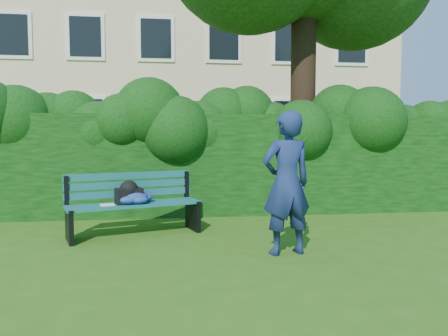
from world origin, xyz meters
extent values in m
plane|color=#2F5913|center=(0.00, 0.00, 0.00)|extent=(80.00, 80.00, 0.00)
cube|color=beige|center=(0.00, 14.00, 6.00)|extent=(16.00, 8.00, 12.00)
cube|color=white|center=(-6.00, 9.98, 2.00)|extent=(1.30, 0.08, 1.60)
cube|color=black|center=(-6.00, 9.94, 2.00)|extent=(1.05, 0.04, 1.35)
cube|color=white|center=(-3.60, 9.98, 2.00)|extent=(1.30, 0.08, 1.60)
cube|color=black|center=(-3.60, 9.94, 2.00)|extent=(1.05, 0.04, 1.35)
cube|color=white|center=(-1.20, 9.98, 2.00)|extent=(1.30, 0.08, 1.60)
cube|color=black|center=(-1.20, 9.94, 2.00)|extent=(1.05, 0.04, 1.35)
cube|color=white|center=(1.20, 9.98, 2.00)|extent=(1.30, 0.08, 1.60)
cube|color=black|center=(1.20, 9.94, 2.00)|extent=(1.05, 0.04, 1.35)
cube|color=white|center=(3.60, 9.98, 2.00)|extent=(1.30, 0.08, 1.60)
cube|color=black|center=(3.60, 9.94, 2.00)|extent=(1.05, 0.04, 1.35)
cube|color=white|center=(6.00, 9.98, 2.00)|extent=(1.30, 0.08, 1.60)
cube|color=black|center=(6.00, 9.94, 2.00)|extent=(1.05, 0.04, 1.35)
cube|color=white|center=(-6.00, 9.98, 4.80)|extent=(1.30, 0.08, 1.60)
cube|color=black|center=(-6.00, 9.94, 4.80)|extent=(1.05, 0.04, 1.35)
cube|color=white|center=(-3.60, 9.98, 4.80)|extent=(1.30, 0.08, 1.60)
cube|color=black|center=(-3.60, 9.94, 4.80)|extent=(1.05, 0.04, 1.35)
cube|color=white|center=(-1.20, 9.98, 4.80)|extent=(1.30, 0.08, 1.60)
cube|color=black|center=(-1.20, 9.94, 4.80)|extent=(1.05, 0.04, 1.35)
cube|color=white|center=(1.20, 9.98, 4.80)|extent=(1.30, 0.08, 1.60)
cube|color=black|center=(1.20, 9.94, 4.80)|extent=(1.05, 0.04, 1.35)
cube|color=white|center=(3.60, 9.98, 4.80)|extent=(1.30, 0.08, 1.60)
cube|color=black|center=(3.60, 9.94, 4.80)|extent=(1.05, 0.04, 1.35)
cube|color=white|center=(6.00, 9.98, 4.80)|extent=(1.30, 0.08, 1.60)
cube|color=black|center=(6.00, 9.94, 4.80)|extent=(1.05, 0.04, 1.35)
cube|color=black|center=(0.00, 2.20, 0.90)|extent=(10.00, 1.00, 1.80)
cylinder|color=black|center=(2.00, 3.13, 2.70)|extent=(0.52, 0.52, 5.41)
cube|color=#0F4D4D|center=(-1.25, 0.30, 0.45)|extent=(1.82, 0.69, 0.04)
cube|color=#0F4D4D|center=(-1.29, 0.41, 0.45)|extent=(1.82, 0.69, 0.04)
cube|color=#0F4D4D|center=(-1.32, 0.53, 0.45)|extent=(1.82, 0.69, 0.04)
cube|color=#0F4D4D|center=(-1.36, 0.64, 0.45)|extent=(1.82, 0.69, 0.04)
cube|color=#0F4D4D|center=(-1.39, 0.72, 0.58)|extent=(1.80, 0.63, 0.10)
cube|color=#0F4D4D|center=(-1.39, 0.72, 0.71)|extent=(1.80, 0.63, 0.10)
cube|color=#0F4D4D|center=(-1.39, 0.73, 0.84)|extent=(1.80, 0.63, 0.10)
cube|color=black|center=(-2.15, 0.19, 0.22)|extent=(0.21, 0.49, 0.44)
cube|color=black|center=(-2.23, 0.43, 0.65)|extent=(0.08, 0.08, 0.45)
cube|color=black|center=(-2.13, 0.14, 0.44)|extent=(0.19, 0.42, 0.05)
cube|color=black|center=(-0.46, 0.75, 0.22)|extent=(0.21, 0.49, 0.44)
cube|color=black|center=(-0.54, 1.00, 0.65)|extent=(0.08, 0.08, 0.45)
cube|color=black|center=(-0.44, 0.70, 0.44)|extent=(0.19, 0.42, 0.05)
cube|color=white|center=(-1.66, 0.30, 0.48)|extent=(0.21, 0.18, 0.02)
cube|color=black|center=(-1.38, 0.44, 0.58)|extent=(0.42, 0.34, 0.22)
imported|color=navy|center=(0.58, -0.74, 0.86)|extent=(0.70, 0.53, 1.73)
camera|label=1|loc=(-0.83, -5.81, 1.45)|focal=35.00mm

